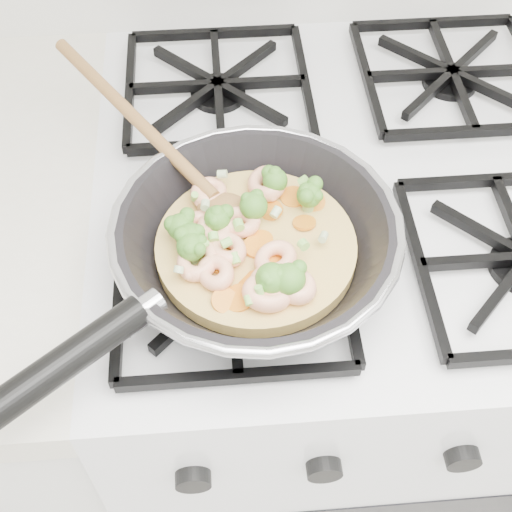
{
  "coord_description": "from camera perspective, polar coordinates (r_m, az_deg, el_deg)",
  "views": [
    {
      "loc": [
        -0.16,
        1.15,
        1.47
      ],
      "look_at": [
        -0.12,
        1.57,
        0.93
      ],
      "focal_mm": 48.27,
      "sensor_mm": 36.0,
      "label": 1
    }
  ],
  "objects": [
    {
      "name": "stove",
      "position": [
        1.16,
        5.66,
        -8.62
      ],
      "size": [
        0.6,
        0.6,
        0.92
      ],
      "color": "white",
      "rests_on": "ground"
    },
    {
      "name": "skillet",
      "position": [
        0.66,
        -0.55,
        1.16
      ],
      "size": [
        0.39,
        0.47,
        0.09
      ],
      "rotation": [
        0.0,
        0.0,
        -0.14
      ],
      "color": "black",
      "rests_on": "stove"
    }
  ]
}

